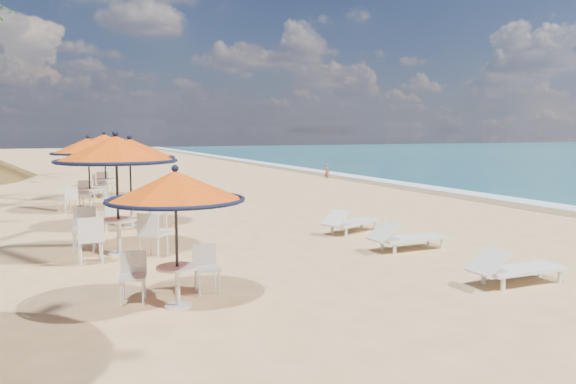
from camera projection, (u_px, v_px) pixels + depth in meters
name	position (u px, v px, depth m)	size (l,w,h in m)	color
ground	(437.00, 267.00, 10.83)	(160.00, 160.00, 0.00)	tan
foam_strip	(462.00, 193.00, 23.66)	(1.20, 140.00, 0.04)	white
wetsand_band	(445.00, 194.00, 23.29)	(1.40, 140.00, 0.02)	olive
station_0	(175.00, 199.00, 8.26)	(2.04, 2.04, 2.13)	black
station_1	(115.00, 164.00, 11.65)	(2.52, 2.52, 2.62)	black
station_2	(130.00, 157.00, 15.08)	(2.40, 2.40, 2.50)	black
station_3	(87.00, 153.00, 18.31)	(2.38, 2.43, 2.48)	black
station_4	(104.00, 147.00, 21.66)	(2.48, 2.48, 2.59)	black
lounger_near	(514.00, 268.00, 9.55)	(1.80, 0.60, 0.64)	silver
lounger_mid	(405.00, 237.00, 12.29)	(1.83, 0.60, 0.65)	silver
lounger_far	(350.00, 221.00, 14.40)	(1.84, 1.18, 0.63)	silver
person	(327.00, 171.00, 30.26)	(0.32, 0.21, 0.88)	#8A5A46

